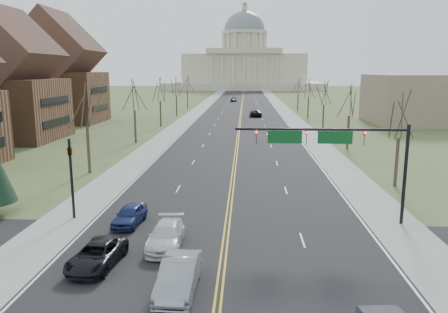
# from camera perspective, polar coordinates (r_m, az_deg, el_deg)

# --- Properties ---
(road) EXTENTS (20.00, 380.00, 0.01)m
(road) POSITION_cam_1_polar(r_m,az_deg,el_deg) (127.46, 2.31, 6.29)
(road) COLOR black
(road) RESTS_ON ground
(cross_road) EXTENTS (120.00, 14.00, 0.01)m
(cross_road) POSITION_cam_1_polar(r_m,az_deg,el_deg) (25.45, -0.21, -14.02)
(cross_road) COLOR black
(cross_road) RESTS_ON ground
(sidewalk_left) EXTENTS (4.00, 380.00, 0.03)m
(sidewalk_left) POSITION_cam_1_polar(r_m,az_deg,el_deg) (128.14, -3.10, 6.31)
(sidewalk_left) COLOR gray
(sidewalk_left) RESTS_ON ground
(sidewalk_right) EXTENTS (4.00, 380.00, 0.03)m
(sidewalk_right) POSITION_cam_1_polar(r_m,az_deg,el_deg) (127.91, 7.72, 6.22)
(sidewalk_right) COLOR gray
(sidewalk_right) RESTS_ON ground
(center_line) EXTENTS (0.42, 380.00, 0.01)m
(center_line) POSITION_cam_1_polar(r_m,az_deg,el_deg) (127.46, 2.31, 6.30)
(center_line) COLOR gold
(center_line) RESTS_ON road
(edge_line_left) EXTENTS (0.15, 380.00, 0.01)m
(edge_line_left) POSITION_cam_1_polar(r_m,az_deg,el_deg) (127.93, -2.11, 6.31)
(edge_line_left) COLOR silver
(edge_line_left) RESTS_ON road
(edge_line_right) EXTENTS (0.15, 380.00, 0.01)m
(edge_line_right) POSITION_cam_1_polar(r_m,az_deg,el_deg) (127.74, 6.73, 6.24)
(edge_line_right) COLOR silver
(edge_line_right) RESTS_ON road
(capitol) EXTENTS (90.00, 60.00, 50.00)m
(capitol) POSITION_cam_1_polar(r_m,az_deg,el_deg) (266.93, 2.65, 11.89)
(capitol) COLOR beige
(capitol) RESTS_ON ground
(signal_mast) EXTENTS (12.12, 0.44, 7.20)m
(signal_mast) POSITION_cam_1_polar(r_m,az_deg,el_deg) (31.53, 14.18, 1.56)
(signal_mast) COLOR black
(signal_mast) RESTS_ON ground
(signal_left) EXTENTS (0.32, 0.36, 6.00)m
(signal_left) POSITION_cam_1_polar(r_m,az_deg,el_deg) (33.81, -19.36, -1.64)
(signal_left) COLOR black
(signal_left) RESTS_ON ground
(tree_r_0) EXTENTS (3.74, 3.74, 8.50)m
(tree_r_0) POSITION_cam_1_polar(r_m,az_deg,el_deg) (43.62, 22.01, 4.72)
(tree_r_0) COLOR #3D2C24
(tree_r_0) RESTS_ON ground
(tree_l_0) EXTENTS (3.96, 3.96, 9.00)m
(tree_l_0) POSITION_cam_1_polar(r_m,az_deg,el_deg) (48.17, -17.59, 6.01)
(tree_l_0) COLOR #3D2C24
(tree_l_0) RESTS_ON ground
(tree_r_1) EXTENTS (3.74, 3.74, 8.50)m
(tree_r_1) POSITION_cam_1_polar(r_m,az_deg,el_deg) (62.79, 16.10, 6.82)
(tree_r_1) COLOR #3D2C24
(tree_r_1) RESTS_ON ground
(tree_l_1) EXTENTS (3.96, 3.96, 9.00)m
(tree_l_1) POSITION_cam_1_polar(r_m,az_deg,el_deg) (67.23, -11.67, 7.62)
(tree_l_1) COLOR #3D2C24
(tree_l_1) RESTS_ON ground
(tree_r_2) EXTENTS (3.74, 3.74, 8.50)m
(tree_r_2) POSITION_cam_1_polar(r_m,az_deg,el_deg) (82.35, 12.95, 7.91)
(tree_r_2) COLOR #3D2C24
(tree_r_2) RESTS_ON ground
(tree_l_2) EXTENTS (3.96, 3.96, 9.00)m
(tree_l_2) POSITION_cam_1_polar(r_m,az_deg,el_deg) (86.72, -8.36, 8.48)
(tree_l_2) COLOR #3D2C24
(tree_l_2) RESTS_ON ground
(tree_r_3) EXTENTS (3.74, 3.74, 8.50)m
(tree_r_3) POSITION_cam_1_polar(r_m,az_deg,el_deg) (102.09, 11.01, 8.56)
(tree_r_3) COLOR #3D2C24
(tree_r_3) RESTS_ON ground
(tree_l_3) EXTENTS (3.96, 3.96, 9.00)m
(tree_l_3) POSITION_cam_1_polar(r_m,az_deg,el_deg) (106.39, -6.27, 9.01)
(tree_l_3) COLOR #3D2C24
(tree_l_3) RESTS_ON ground
(tree_r_4) EXTENTS (3.74, 3.74, 8.50)m
(tree_r_4) POSITION_cam_1_polar(r_m,az_deg,el_deg) (121.91, 9.70, 9.00)
(tree_r_4) COLOR #3D2C24
(tree_r_4) RESTS_ON ground
(tree_l_4) EXTENTS (3.96, 3.96, 9.00)m
(tree_l_4) POSITION_cam_1_polar(r_m,az_deg,el_deg) (126.17, -4.83, 9.37)
(tree_l_4) COLOR #3D2C24
(tree_l_4) RESTS_ON ground
(bldg_left_mid) EXTENTS (15.10, 14.28, 20.75)m
(bldg_left_mid) POSITION_cam_1_polar(r_m,az_deg,el_deg) (76.68, -26.49, 8.30)
(bldg_left_mid) COLOR brown
(bldg_left_mid) RESTS_ON ground
(bldg_left_far) EXTENTS (17.10, 14.28, 23.25)m
(bldg_left_far) POSITION_cam_1_polar(r_m,az_deg,el_deg) (99.10, -20.77, 9.71)
(bldg_left_far) COLOR brown
(bldg_left_far) RESTS_ON ground
(bldg_right_mass) EXTENTS (25.00, 20.00, 10.00)m
(bldg_right_mass) POSITION_cam_1_polar(r_m,az_deg,el_deg) (100.92, 25.63, 6.77)
(bldg_right_mass) COLOR #80695B
(bldg_right_mass) RESTS_ON ground
(car_sb_inner_lead) EXTENTS (1.85, 5.01, 1.64)m
(car_sb_inner_lead) POSITION_cam_1_polar(r_m,az_deg,el_deg) (22.55, -5.90, -15.24)
(car_sb_inner_lead) COLOR gray
(car_sb_inner_lead) RESTS_ON road
(car_sb_outer_lead) EXTENTS (2.65, 4.98, 1.33)m
(car_sb_outer_lead) POSITION_cam_1_polar(r_m,az_deg,el_deg) (26.10, -16.26, -12.22)
(car_sb_outer_lead) COLOR black
(car_sb_outer_lead) RESTS_ON road
(car_sb_inner_second) EXTENTS (2.16, 5.01, 1.44)m
(car_sb_inner_second) POSITION_cam_1_polar(r_m,az_deg,el_deg) (27.82, -7.56, -10.24)
(car_sb_inner_second) COLOR silver
(car_sb_inner_second) RESTS_ON road
(car_sb_outer_second) EXTENTS (2.01, 4.27, 1.41)m
(car_sb_outer_second) POSITION_cam_1_polar(r_m,az_deg,el_deg) (32.13, -12.22, -7.46)
(car_sb_outer_second) COLOR navy
(car_sb_outer_second) RESTS_ON road
(car_far_nb) EXTENTS (2.77, 5.96, 1.65)m
(car_far_nb) POSITION_cam_1_polar(r_m,az_deg,el_deg) (105.29, 4.16, 5.70)
(car_far_nb) COLOR black
(car_far_nb) RESTS_ON road
(car_far_sb) EXTENTS (2.39, 4.90, 1.61)m
(car_far_sb) POSITION_cam_1_polar(r_m,az_deg,el_deg) (155.09, 1.23, 7.47)
(car_far_sb) COLOR #54565D
(car_far_sb) RESTS_ON road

